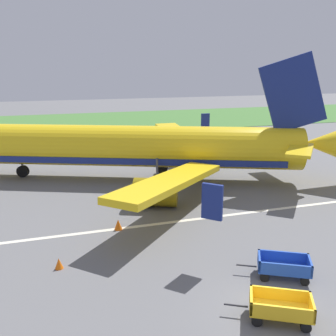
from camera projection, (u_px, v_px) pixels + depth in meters
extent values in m
plane|color=slate|center=(270.00, 314.00, 16.05)|extent=(220.00, 220.00, 0.00)
cube|color=#477A38|center=(96.00, 122.00, 71.38)|extent=(220.00, 28.00, 0.06)
cube|color=silver|center=(185.00, 221.00, 25.78)|extent=(120.00, 0.36, 0.01)
cylinder|color=yellow|center=(132.00, 146.00, 34.32)|extent=(29.19, 14.69, 3.70)
cube|color=navy|center=(132.00, 157.00, 34.59)|extent=(26.34, 13.40, 0.56)
cone|color=yellow|center=(328.00, 144.00, 32.83)|extent=(5.49, 4.95, 3.52)
cube|color=yellow|center=(171.00, 181.00, 26.13)|extent=(10.91, 11.15, 1.35)
cube|color=navy|center=(212.00, 202.00, 19.42)|extent=(0.93, 0.91, 1.90)
cylinder|color=#856D0E|center=(156.00, 192.00, 28.08)|extent=(3.75, 3.15, 2.10)
cube|color=yellow|center=(182.00, 137.00, 42.20)|extent=(2.61, 13.00, 1.35)
cube|color=navy|center=(205.00, 121.00, 48.00)|extent=(1.10, 0.20, 1.90)
cylinder|color=#856D0E|center=(170.00, 152.00, 41.15)|extent=(3.75, 3.15, 2.10)
cube|color=navy|center=(293.00, 94.00, 31.99)|extent=(5.67, 2.58, 6.88)
cube|color=yellow|center=(300.00, 150.00, 29.97)|extent=(4.72, 5.14, 0.24)
cube|color=yellow|center=(283.00, 136.00, 36.13)|extent=(2.16, 5.31, 0.24)
cylinder|color=#4C4C51|center=(22.00, 161.00, 35.57)|extent=(0.20, 0.20, 2.04)
cylinder|color=black|center=(23.00, 171.00, 35.84)|extent=(1.19, 0.83, 1.10)
cylinder|color=#4C4C51|center=(157.00, 170.00, 32.42)|extent=(0.20, 0.20, 2.04)
cylinder|color=black|center=(157.00, 181.00, 32.68)|extent=(1.19, 0.83, 1.10)
cylinder|color=#4C4C51|center=(162.00, 158.00, 36.65)|extent=(0.20, 0.20, 2.04)
cylinder|color=black|center=(162.00, 168.00, 36.92)|extent=(1.19, 0.83, 1.10)
cube|color=gold|center=(280.00, 310.00, 15.57)|extent=(2.87, 2.43, 0.08)
cube|color=gold|center=(282.00, 313.00, 14.88)|extent=(2.24, 1.29, 0.55)
cube|color=gold|center=(280.00, 294.00, 16.11)|extent=(2.24, 1.29, 0.55)
cube|color=gold|center=(251.00, 300.00, 15.72)|extent=(0.76, 1.28, 0.55)
cube|color=gold|center=(312.00, 307.00, 15.26)|extent=(0.76, 1.28, 0.55)
cylinder|color=#2D2D33|center=(236.00, 305.00, 15.93)|extent=(0.92, 0.55, 0.08)
cylinder|color=black|center=(257.00, 321.00, 15.29)|extent=(0.46, 0.35, 0.44)
cylinder|color=black|center=(256.00, 305.00, 16.35)|extent=(0.46, 0.35, 0.44)
cylinder|color=black|center=(306.00, 327.00, 14.93)|extent=(0.46, 0.35, 0.44)
cylinder|color=black|center=(302.00, 310.00, 15.99)|extent=(0.46, 0.35, 0.44)
cube|color=#234CB2|center=(284.00, 268.00, 18.76)|extent=(2.86, 2.42, 0.08)
cube|color=#234CB2|center=(285.00, 269.00, 18.06)|extent=(2.25, 1.27, 0.55)
cube|color=#234CB2|center=(283.00, 256.00, 19.29)|extent=(2.25, 1.27, 0.55)
cube|color=#234CB2|center=(259.00, 260.00, 18.89)|extent=(0.75, 1.28, 0.55)
cube|color=#234CB2|center=(310.00, 265.00, 18.46)|extent=(0.75, 1.28, 0.55)
cylinder|color=#2D2D33|center=(246.00, 266.00, 19.10)|extent=(0.92, 0.54, 0.08)
cylinder|color=black|center=(264.00, 277.00, 18.46)|extent=(0.46, 0.35, 0.44)
cylinder|color=black|center=(263.00, 266.00, 19.53)|extent=(0.46, 0.35, 0.44)
cylinder|color=black|center=(305.00, 281.00, 18.12)|extent=(0.46, 0.35, 0.44)
cylinder|color=black|center=(301.00, 269.00, 19.18)|extent=(0.46, 0.35, 0.44)
cone|color=orange|center=(59.00, 263.00, 19.62)|extent=(0.44, 0.44, 0.57)
cone|color=orange|center=(118.00, 224.00, 24.31)|extent=(0.52, 0.52, 0.68)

